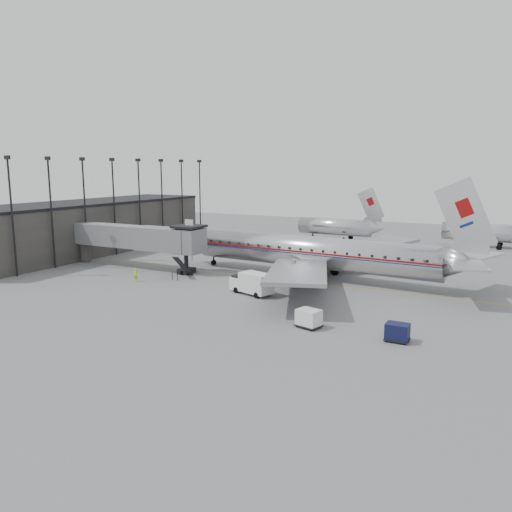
{
  "coord_description": "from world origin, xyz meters",
  "views": [
    {
      "loc": [
        28.73,
        -49.13,
        13.78
      ],
      "look_at": [
        1.09,
        3.54,
        3.2
      ],
      "focal_mm": 35.0,
      "sensor_mm": 36.0,
      "label": 1
    }
  ],
  "objects_px": {
    "service_van": "(252,283)",
    "airliner": "(316,253)",
    "ramp_worker": "(136,275)",
    "baggage_cart_navy": "(397,332)",
    "baggage_cart_white": "(309,318)"
  },
  "relations": [
    {
      "from": "service_van",
      "to": "airliner",
      "type": "bearing_deg",
      "value": 90.61
    },
    {
      "from": "service_van",
      "to": "ramp_worker",
      "type": "bearing_deg",
      "value": -157.81
    },
    {
      "from": "baggage_cart_navy",
      "to": "airliner",
      "type": "bearing_deg",
      "value": 126.84
    },
    {
      "from": "ramp_worker",
      "to": "baggage_cart_navy",
      "type": "bearing_deg",
      "value": -25.39
    },
    {
      "from": "airliner",
      "to": "ramp_worker",
      "type": "height_order",
      "value": "airliner"
    },
    {
      "from": "baggage_cart_navy",
      "to": "ramp_worker",
      "type": "distance_m",
      "value": 33.69
    },
    {
      "from": "airliner",
      "to": "service_van",
      "type": "bearing_deg",
      "value": -103.04
    },
    {
      "from": "baggage_cart_navy",
      "to": "baggage_cart_white",
      "type": "bearing_deg",
      "value": -179.97
    },
    {
      "from": "airliner",
      "to": "baggage_cart_white",
      "type": "xyz_separation_m",
      "value": [
        6.57,
        -18.94,
        -2.39
      ]
    },
    {
      "from": "airliner",
      "to": "baggage_cart_white",
      "type": "height_order",
      "value": "airliner"
    },
    {
      "from": "ramp_worker",
      "to": "airliner",
      "type": "bearing_deg",
      "value": 19.09
    },
    {
      "from": "service_van",
      "to": "ramp_worker",
      "type": "height_order",
      "value": "service_van"
    },
    {
      "from": "airliner",
      "to": "baggage_cart_navy",
      "type": "xyz_separation_m",
      "value": [
        14.18,
        -18.94,
        -2.46
      ]
    },
    {
      "from": "baggage_cart_white",
      "to": "ramp_worker",
      "type": "height_order",
      "value": "ramp_worker"
    },
    {
      "from": "service_van",
      "to": "baggage_cart_navy",
      "type": "distance_m",
      "value": 19.29
    }
  ]
}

